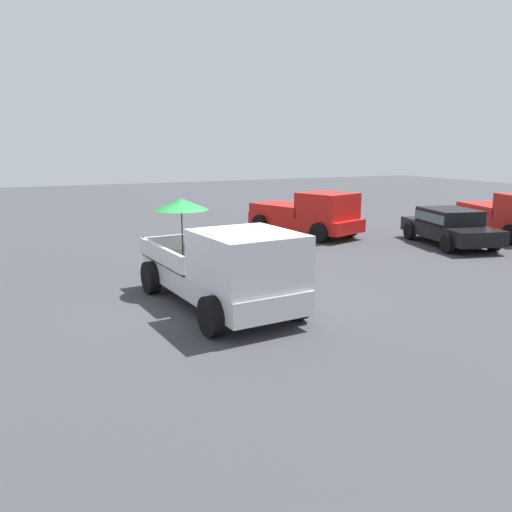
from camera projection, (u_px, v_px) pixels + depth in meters
ground_plane at (218, 305)px, 12.14m from camera, size 80.00×80.00×0.00m
pickup_truck_main at (225, 267)px, 11.59m from camera, size 5.19×2.59×2.34m
pickup_truck_red at (511, 216)px, 20.82m from camera, size 5.11×3.15×1.80m
pickup_truck_far at (308, 214)px, 21.33m from camera, size 5.12×3.27×1.80m
parked_sedan_far at (450, 225)px, 19.31m from camera, size 4.60×2.76×1.33m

